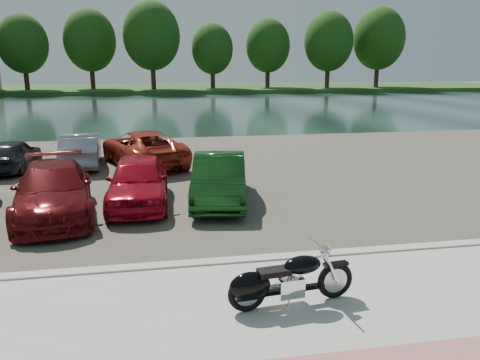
# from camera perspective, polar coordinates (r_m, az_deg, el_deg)

# --- Properties ---
(ground) EXTENTS (200.00, 200.00, 0.00)m
(ground) POSITION_cam_1_polar(r_m,az_deg,el_deg) (8.81, 10.90, -14.75)
(ground) COLOR #595447
(ground) RESTS_ON ground
(promenade) EXTENTS (60.00, 6.00, 0.10)m
(promenade) POSITION_cam_1_polar(r_m,az_deg,el_deg) (7.99, 13.59, -17.72)
(promenade) COLOR #A7A49D
(promenade) RESTS_ON ground
(kerb) EXTENTS (60.00, 0.30, 0.14)m
(kerb) POSITION_cam_1_polar(r_m,az_deg,el_deg) (10.47, 6.98, -9.35)
(kerb) COLOR #A7A49D
(kerb) RESTS_ON ground
(parking_lot) EXTENTS (60.00, 18.00, 0.04)m
(parking_lot) POSITION_cam_1_polar(r_m,az_deg,el_deg) (18.87, -1.04, 1.16)
(parking_lot) COLOR #433F36
(parking_lot) RESTS_ON ground
(river) EXTENTS (120.00, 40.00, 0.00)m
(river) POSITION_cam_1_polar(r_m,az_deg,el_deg) (47.45, -6.72, 8.77)
(river) COLOR #172A27
(river) RESTS_ON ground
(far_bank) EXTENTS (120.00, 24.00, 0.60)m
(far_bank) POSITION_cam_1_polar(r_m,az_deg,el_deg) (79.32, -8.25, 10.97)
(far_bank) COLOR #1E4217
(far_bank) RESTS_ON ground
(far_trees) EXTENTS (70.25, 10.68, 12.52)m
(far_trees) POSITION_cam_1_polar(r_m,az_deg,el_deg) (73.40, -4.71, 16.46)
(far_trees) COLOR #3A1F15
(far_trees) RESTS_ON far_bank
(motorcycle) EXTENTS (2.33, 0.75, 1.05)m
(motorcycle) POSITION_cam_1_polar(r_m,az_deg,el_deg) (8.25, 4.97, -12.22)
(motorcycle) COLOR black
(motorcycle) RESTS_ON promenade
(car_3) EXTENTS (2.80, 5.28, 1.46)m
(car_3) POSITION_cam_1_polar(r_m,az_deg,el_deg) (14.07, -21.80, -1.17)
(car_3) COLOR #5B0D0E
(car_3) RESTS_ON parking_lot
(car_4) EXTENTS (1.86, 4.38, 1.48)m
(car_4) POSITION_cam_1_polar(r_m,az_deg,el_deg) (14.40, -12.32, -0.10)
(car_4) COLOR #A80B1C
(car_4) RESTS_ON parking_lot
(car_5) EXTENTS (2.22, 4.65, 1.47)m
(car_5) POSITION_cam_1_polar(r_m,az_deg,el_deg) (14.36, -2.56, 0.16)
(car_5) COLOR #103C13
(car_5) RESTS_ON parking_lot
(car_8) EXTENTS (1.75, 3.84, 1.28)m
(car_8) POSITION_cam_1_polar(r_m,az_deg,el_deg) (20.80, -26.08, 2.78)
(car_8) COLOR black
(car_8) RESTS_ON parking_lot
(car_9) EXTENTS (1.80, 4.33, 1.39)m
(car_9) POSITION_cam_1_polar(r_m,az_deg,el_deg) (20.57, -18.79, 3.51)
(car_9) COLOR gray
(car_9) RESTS_ON parking_lot
(car_10) EXTENTS (4.07, 5.87, 1.49)m
(car_10) POSITION_cam_1_polar(r_m,az_deg,el_deg) (20.04, -11.74, 3.85)
(car_10) COLOR #9F2B1A
(car_10) RESTS_ON parking_lot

